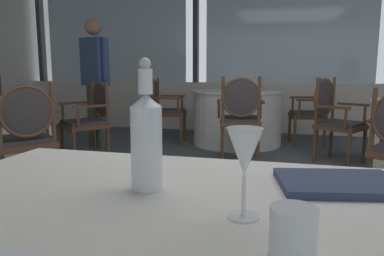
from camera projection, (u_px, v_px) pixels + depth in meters
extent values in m
plane|color=#4C5156|center=(278.00, 238.00, 2.34)|extent=(14.25, 14.25, 0.00)
cube|color=silver|center=(285.00, 108.00, 6.20)|extent=(9.95, 0.12, 0.85)
cube|color=silver|center=(115.00, 37.00, 6.80)|extent=(2.74, 0.02, 1.65)
cube|color=#333338|center=(41.00, 38.00, 7.17)|extent=(0.08, 0.14, 1.65)
cube|color=silver|center=(288.00, 32.00, 6.03)|extent=(2.74, 0.02, 1.65)
cube|color=#333338|center=(196.00, 35.00, 6.39)|extent=(0.08, 0.14, 1.65)
cube|color=silver|center=(164.00, 214.00, 0.78)|extent=(1.32, 0.94, 0.02)
cylinder|color=white|center=(147.00, 148.00, 0.90)|extent=(0.08, 0.08, 0.20)
cone|color=white|center=(146.00, 100.00, 0.88)|extent=(0.08, 0.08, 0.03)
cylinder|color=white|center=(145.00, 81.00, 0.87)|extent=(0.03, 0.03, 0.06)
sphere|color=silver|center=(145.00, 64.00, 0.86)|extent=(0.03, 0.03, 0.03)
cylinder|color=white|center=(243.00, 216.00, 0.73)|extent=(0.06, 0.06, 0.00)
cylinder|color=white|center=(244.00, 196.00, 0.73)|extent=(0.01, 0.01, 0.08)
cone|color=white|center=(245.00, 152.00, 0.71)|extent=(0.07, 0.07, 0.10)
cylinder|color=white|center=(293.00, 233.00, 0.57)|extent=(0.07, 0.07, 0.08)
cube|color=#2D3856|center=(339.00, 183.00, 0.92)|extent=(0.33, 0.26, 0.02)
cube|color=brown|center=(341.00, 127.00, 4.19)|extent=(0.63, 0.63, 0.05)
cube|color=#383333|center=(341.00, 123.00, 4.18)|extent=(0.58, 0.58, 0.04)
cylinder|color=brown|center=(364.00, 146.00, 4.22)|extent=(0.04, 0.04, 0.39)
cylinder|color=brown|center=(349.00, 151.00, 3.94)|extent=(0.04, 0.04, 0.39)
cylinder|color=brown|center=(331.00, 141.00, 4.50)|extent=(0.04, 0.04, 0.39)
cylinder|color=brown|center=(315.00, 146.00, 4.23)|extent=(0.04, 0.04, 0.39)
cylinder|color=brown|center=(333.00, 99.00, 4.42)|extent=(0.04, 0.04, 0.53)
cylinder|color=brown|center=(317.00, 101.00, 4.15)|extent=(0.04, 0.04, 0.53)
ellipsoid|color=#383333|center=(324.00, 98.00, 4.29)|extent=(0.25, 0.36, 0.45)
torus|color=brown|center=(324.00, 98.00, 4.29)|extent=(0.27, 0.41, 0.46)
cube|color=brown|center=(353.00, 104.00, 4.31)|extent=(0.33, 0.23, 0.03)
cylinder|color=brown|center=(365.00, 115.00, 4.22)|extent=(0.03, 0.03, 0.22)
cube|color=brown|center=(333.00, 107.00, 3.97)|extent=(0.33, 0.23, 0.03)
cylinder|color=brown|center=(346.00, 119.00, 3.88)|extent=(0.03, 0.03, 0.22)
cylinder|color=brown|center=(368.00, 182.00, 2.86)|extent=(0.04, 0.04, 0.39)
cylinder|color=brown|center=(373.00, 120.00, 2.79)|extent=(0.04, 0.04, 0.49)
cube|color=brown|center=(377.00, 120.00, 2.98)|extent=(0.23, 0.33, 0.03)
cylinder|color=brown|center=(382.00, 131.00, 3.09)|extent=(0.03, 0.03, 0.22)
cylinder|color=silver|center=(237.00, 92.00, 5.24)|extent=(1.30, 1.30, 0.02)
cylinder|color=silver|center=(237.00, 118.00, 5.30)|extent=(1.26, 1.26, 0.75)
cube|color=brown|center=(169.00, 114.00, 5.38)|extent=(0.53, 0.53, 0.05)
cube|color=#383333|center=(169.00, 111.00, 5.38)|extent=(0.49, 0.49, 0.04)
cylinder|color=brown|center=(184.00, 127.00, 5.60)|extent=(0.04, 0.04, 0.41)
cylinder|color=brown|center=(181.00, 131.00, 5.20)|extent=(0.04, 0.04, 0.41)
cylinder|color=brown|center=(158.00, 127.00, 5.63)|extent=(0.04, 0.04, 0.41)
cylinder|color=brown|center=(153.00, 131.00, 5.24)|extent=(0.04, 0.04, 0.41)
cylinder|color=brown|center=(158.00, 94.00, 5.55)|extent=(0.04, 0.04, 0.48)
cylinder|color=brown|center=(153.00, 96.00, 5.16)|extent=(0.04, 0.04, 0.48)
ellipsoid|color=#383333|center=(155.00, 94.00, 5.36)|extent=(0.11, 0.39, 0.41)
torus|color=brown|center=(155.00, 94.00, 5.36)|extent=(0.10, 0.42, 0.42)
cube|color=brown|center=(173.00, 96.00, 5.59)|extent=(0.37, 0.10, 0.03)
cylinder|color=brown|center=(182.00, 103.00, 5.59)|extent=(0.03, 0.03, 0.22)
cube|color=brown|center=(168.00, 98.00, 5.10)|extent=(0.37, 0.10, 0.03)
cylinder|color=brown|center=(178.00, 106.00, 5.10)|extent=(0.03, 0.03, 0.22)
cube|color=brown|center=(240.00, 122.00, 4.32)|extent=(0.53, 0.53, 0.05)
cube|color=#383333|center=(240.00, 119.00, 4.31)|extent=(0.49, 0.49, 0.04)
cylinder|color=brown|center=(223.00, 139.00, 4.57)|extent=(0.04, 0.04, 0.43)
cylinder|color=brown|center=(255.00, 139.00, 4.54)|extent=(0.04, 0.04, 0.43)
cylinder|color=brown|center=(222.00, 145.00, 4.18)|extent=(0.04, 0.04, 0.43)
cylinder|color=brown|center=(258.00, 146.00, 4.14)|extent=(0.04, 0.04, 0.43)
cylinder|color=brown|center=(223.00, 100.00, 4.10)|extent=(0.04, 0.04, 0.51)
cylinder|color=brown|center=(259.00, 100.00, 4.06)|extent=(0.04, 0.04, 0.51)
ellipsoid|color=#383333|center=(241.00, 98.00, 4.06)|extent=(0.39, 0.11, 0.43)
torus|color=brown|center=(241.00, 98.00, 4.06)|extent=(0.44, 0.10, 0.44)
cube|color=brown|center=(219.00, 101.00, 4.32)|extent=(0.10, 0.37, 0.03)
cylinder|color=brown|center=(219.00, 109.00, 4.48)|extent=(0.03, 0.03, 0.22)
cube|color=brown|center=(262.00, 102.00, 4.28)|extent=(0.10, 0.37, 0.03)
cylinder|color=brown|center=(260.00, 110.00, 4.44)|extent=(0.03, 0.03, 0.22)
cube|color=brown|center=(307.00, 116.00, 5.21)|extent=(0.53, 0.53, 0.05)
cube|color=#383333|center=(307.00, 113.00, 5.20)|extent=(0.49, 0.49, 0.04)
cylinder|color=brown|center=(295.00, 133.00, 5.07)|extent=(0.04, 0.04, 0.39)
cylinder|color=brown|center=(290.00, 129.00, 5.46)|extent=(0.04, 0.04, 0.39)
cylinder|color=brown|center=(324.00, 134.00, 5.03)|extent=(0.04, 0.04, 0.39)
cylinder|color=brown|center=(317.00, 129.00, 5.43)|extent=(0.04, 0.04, 0.39)
cylinder|color=brown|center=(326.00, 97.00, 4.95)|extent=(0.04, 0.04, 0.51)
cylinder|color=brown|center=(319.00, 95.00, 5.35)|extent=(0.04, 0.04, 0.51)
ellipsoid|color=#383333|center=(324.00, 95.00, 5.15)|extent=(0.11, 0.39, 0.42)
torus|color=brown|center=(324.00, 95.00, 5.15)|extent=(0.10, 0.44, 0.44)
cube|color=brown|center=(310.00, 100.00, 4.93)|extent=(0.37, 0.10, 0.03)
cylinder|color=brown|center=(299.00, 108.00, 4.96)|extent=(0.03, 0.03, 0.22)
cube|color=brown|center=(303.00, 97.00, 5.42)|extent=(0.37, 0.10, 0.03)
cylinder|color=brown|center=(293.00, 105.00, 5.45)|extent=(0.03, 0.03, 0.22)
cube|color=brown|center=(235.00, 108.00, 6.27)|extent=(0.53, 0.53, 0.05)
cube|color=#383333|center=(235.00, 105.00, 6.26)|extent=(0.49, 0.49, 0.04)
cylinder|color=brown|center=(247.00, 123.00, 6.09)|extent=(0.04, 0.04, 0.40)
cylinder|color=brown|center=(223.00, 122.00, 6.12)|extent=(0.04, 0.04, 0.40)
cylinder|color=brown|center=(246.00, 119.00, 6.48)|extent=(0.04, 0.04, 0.40)
cylinder|color=brown|center=(223.00, 119.00, 6.52)|extent=(0.04, 0.04, 0.40)
cylinder|color=brown|center=(247.00, 93.00, 6.41)|extent=(0.04, 0.04, 0.45)
cylinder|color=brown|center=(224.00, 92.00, 6.44)|extent=(0.04, 0.04, 0.45)
ellipsoid|color=#383333|center=(235.00, 91.00, 6.44)|extent=(0.39, 0.11, 0.38)
torus|color=brown|center=(235.00, 91.00, 6.44)|extent=(0.39, 0.10, 0.39)
cube|color=brown|center=(250.00, 94.00, 6.19)|extent=(0.10, 0.37, 0.03)
cylinder|color=brown|center=(251.00, 101.00, 6.07)|extent=(0.03, 0.03, 0.22)
cube|color=brown|center=(221.00, 93.00, 6.23)|extent=(0.10, 0.37, 0.03)
cylinder|color=brown|center=(220.00, 101.00, 6.11)|extent=(0.03, 0.03, 0.22)
cylinder|color=silver|center=(3.00, 138.00, 3.76)|extent=(1.02, 1.02, 0.75)
cylinder|color=brown|center=(11.00, 141.00, 4.43)|extent=(0.04, 0.04, 0.42)
cylinder|color=brown|center=(4.00, 137.00, 4.74)|extent=(0.04, 0.04, 0.42)
cylinder|color=brown|center=(1.00, 97.00, 4.66)|extent=(0.04, 0.04, 0.51)
cube|color=brown|center=(9.00, 100.00, 4.53)|extent=(0.31, 0.26, 0.03)
cylinder|color=brown|center=(12.00, 110.00, 4.43)|extent=(0.03, 0.03, 0.22)
cube|color=brown|center=(23.00, 144.00, 3.07)|extent=(0.65, 0.65, 0.05)
cube|color=#383333|center=(22.00, 139.00, 3.06)|extent=(0.59, 0.59, 0.04)
cylinder|color=brown|center=(43.00, 163.00, 3.38)|extent=(0.04, 0.04, 0.42)
cylinder|color=brown|center=(4.00, 181.00, 2.83)|extent=(0.04, 0.04, 0.42)
cylinder|color=brown|center=(56.00, 173.00, 3.07)|extent=(0.04, 0.04, 0.42)
cylinder|color=brown|center=(53.00, 113.00, 2.99)|extent=(0.04, 0.04, 0.49)
ellipsoid|color=#383333|center=(27.00, 112.00, 2.85)|extent=(0.28, 0.34, 0.41)
torus|color=brown|center=(27.00, 112.00, 2.85)|extent=(0.28, 0.35, 0.42)
cube|color=brown|center=(51.00, 113.00, 3.20)|extent=(0.31, 0.26, 0.03)
cylinder|color=brown|center=(47.00, 123.00, 3.32)|extent=(0.03, 0.03, 0.22)
cube|color=brown|center=(84.00, 125.00, 4.27)|extent=(0.65, 0.65, 0.05)
cube|color=#383333|center=(84.00, 122.00, 4.27)|extent=(0.59, 0.59, 0.04)
cylinder|color=brown|center=(75.00, 149.00, 4.03)|extent=(0.04, 0.04, 0.40)
cylinder|color=brown|center=(63.00, 144.00, 4.35)|extent=(0.04, 0.04, 0.40)
cylinder|color=brown|center=(108.00, 145.00, 4.27)|extent=(0.04, 0.04, 0.40)
cylinder|color=brown|center=(95.00, 140.00, 4.59)|extent=(0.04, 0.04, 0.40)
cylinder|color=brown|center=(107.00, 103.00, 4.20)|extent=(0.04, 0.04, 0.48)
cylinder|color=brown|center=(93.00, 101.00, 4.51)|extent=(0.04, 0.04, 0.48)
ellipsoid|color=#383333|center=(101.00, 100.00, 4.36)|extent=(0.34, 0.28, 0.40)
torus|color=brown|center=(101.00, 100.00, 4.36)|extent=(0.35, 0.28, 0.42)
cube|color=brown|center=(90.00, 106.00, 4.03)|extent=(0.26, 0.31, 0.03)
cylinder|color=brown|center=(78.00, 117.00, 3.96)|extent=(0.03, 0.03, 0.22)
cube|color=brown|center=(74.00, 103.00, 4.42)|extent=(0.26, 0.31, 0.03)
cylinder|color=brown|center=(63.00, 113.00, 4.35)|extent=(0.03, 0.03, 0.22)
cylinder|color=#424C42|center=(101.00, 117.00, 5.04)|extent=(0.13, 0.13, 0.85)
cylinder|color=#424C42|center=(92.00, 116.00, 5.14)|extent=(0.13, 0.13, 0.85)
cube|color=#334770|center=(95.00, 62.00, 4.98)|extent=(0.41, 0.32, 0.64)
sphere|color=#9E7051|center=(93.00, 27.00, 4.91)|extent=(0.22, 0.22, 0.22)
cylinder|color=#334770|center=(105.00, 59.00, 4.85)|extent=(0.09, 0.09, 0.54)
cylinder|color=#334770|center=(84.00, 60.00, 5.10)|extent=(0.09, 0.09, 0.54)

